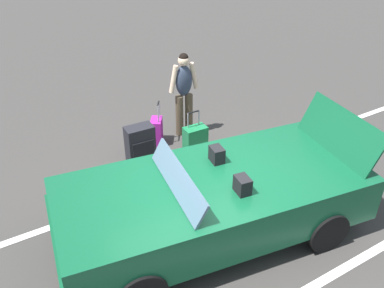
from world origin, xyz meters
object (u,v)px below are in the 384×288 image
(suitcase_small_carryon, at_px, (156,131))
(suitcase_large_black, at_px, (140,146))
(suitcase_medium_bright, at_px, (195,142))
(traveler_person, at_px, (184,90))
(convertible_car, at_px, (200,204))

(suitcase_small_carryon, bearing_deg, suitcase_large_black, 75.10)
(suitcase_medium_bright, height_order, traveler_person, traveler_person)
(suitcase_small_carryon, relative_size, traveler_person, 0.51)
(suitcase_large_black, relative_size, traveler_person, 0.45)
(suitcase_large_black, bearing_deg, suitcase_small_carryon, 134.10)
(convertible_car, distance_m, traveler_person, 2.92)
(suitcase_large_black, bearing_deg, traveler_person, 116.91)
(suitcase_medium_bright, distance_m, suitcase_small_carryon, 0.89)
(suitcase_small_carryon, xyz_separation_m, traveler_person, (-0.64, -0.05, 0.68))
(convertible_car, relative_size, suitcase_medium_bright, 4.82)
(convertible_car, height_order, suitcase_small_carryon, convertible_car)
(convertible_car, distance_m, suitcase_large_black, 2.08)
(traveler_person, bearing_deg, suitcase_small_carryon, -79.04)
(convertible_car, xyz_separation_m, traveler_person, (-1.26, -2.62, 0.34))
(suitcase_large_black, xyz_separation_m, traveler_person, (-1.19, -0.54, 0.56))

